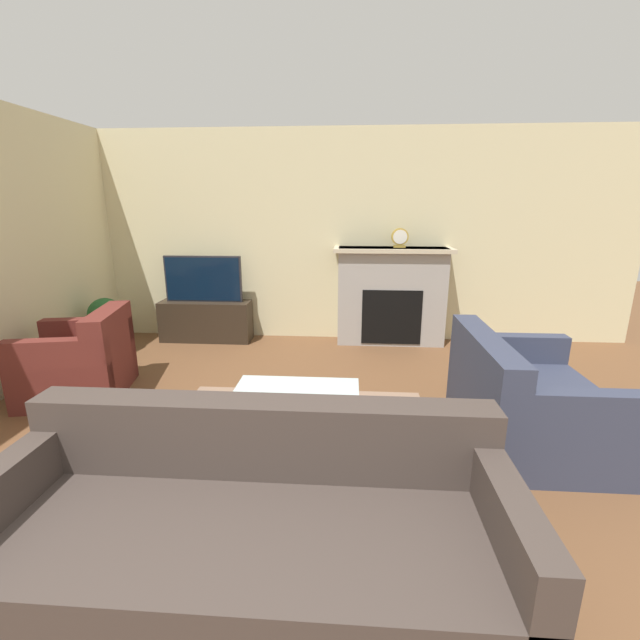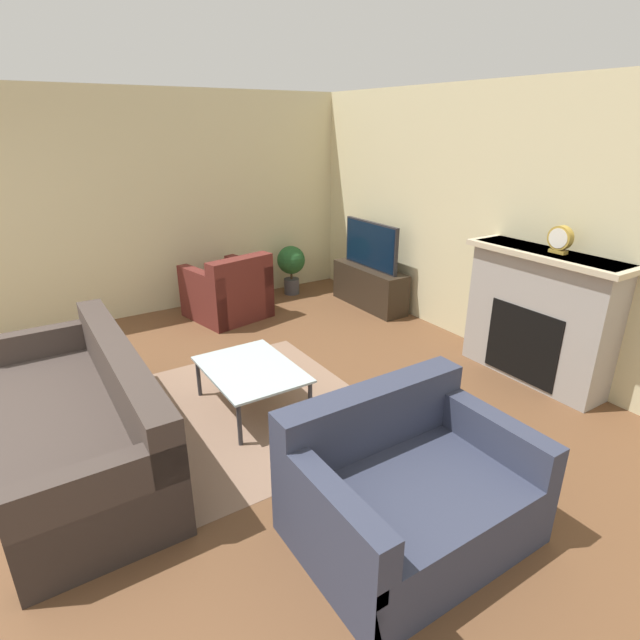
# 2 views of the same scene
# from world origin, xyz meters

# --- Properties ---
(wall_back) EXTENTS (8.39, 0.06, 2.70)m
(wall_back) POSITION_xyz_m (0.00, 5.09, 1.35)
(wall_back) COLOR beige
(wall_back) RESTS_ON ground_plane
(wall_left) EXTENTS (0.06, 8.06, 2.70)m
(wall_left) POSITION_xyz_m (-2.72, 2.53, 1.35)
(wall_left) COLOR beige
(wall_left) RESTS_ON ground_plane
(area_rug) EXTENTS (2.17, 1.91, 0.00)m
(area_rug) POSITION_xyz_m (0.15, 2.34, 0.00)
(area_rug) COLOR #896B56
(area_rug) RESTS_ON ground_plane
(fireplace) EXTENTS (1.48, 0.43, 1.25)m
(fireplace) POSITION_xyz_m (1.08, 4.88, 0.65)
(fireplace) COLOR #9E9993
(fireplace) RESTS_ON ground_plane
(tv_stand) EXTENTS (1.19, 0.35, 0.53)m
(tv_stand) POSITION_xyz_m (-1.36, 4.81, 0.27)
(tv_stand) COLOR #2D2319
(tv_stand) RESTS_ON ground_plane
(tv) EXTENTS (1.01, 0.06, 0.60)m
(tv) POSITION_xyz_m (-1.36, 4.80, 0.83)
(tv) COLOR #232328
(tv) RESTS_ON tv_stand
(couch_sectional) EXTENTS (2.34, 0.92, 0.82)m
(couch_sectional) POSITION_xyz_m (0.11, 1.04, 0.29)
(couch_sectional) COLOR #3D332D
(couch_sectional) RESTS_ON ground_plane
(couch_loveseat) EXTENTS (0.99, 1.33, 0.82)m
(couch_loveseat) POSITION_xyz_m (1.92, 2.53, 0.29)
(couch_loveseat) COLOR #33384C
(couch_loveseat) RESTS_ON ground_plane
(armchair_by_window) EXTENTS (1.01, 1.00, 0.82)m
(armchair_by_window) POSITION_xyz_m (-1.99, 3.06, 0.30)
(armchair_by_window) COLOR #5B231E
(armchair_by_window) RESTS_ON ground_plane
(coffee_table) EXTENTS (0.97, 0.71, 0.38)m
(coffee_table) POSITION_xyz_m (0.15, 2.36, 0.35)
(coffee_table) COLOR #333338
(coffee_table) RESTS_ON ground_plane
(potted_plant) EXTENTS (0.40, 0.40, 0.69)m
(potted_plant) POSITION_xyz_m (-2.37, 4.19, 0.44)
(potted_plant) COLOR #47474C
(potted_plant) RESTS_ON ground_plane
(mantel_clock) EXTENTS (0.21, 0.07, 0.24)m
(mantel_clock) POSITION_xyz_m (1.16, 4.88, 1.37)
(mantel_clock) COLOR #B79338
(mantel_clock) RESTS_ON fireplace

